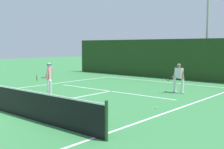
{
  "coord_description": "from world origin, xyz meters",
  "views": [
    {
      "loc": [
        10.15,
        -5.47,
        2.49
      ],
      "look_at": [
        0.57,
        5.78,
        1.0
      ],
      "focal_mm": 46.11,
      "sensor_mm": 36.0,
      "label": 1
    }
  ],
  "objects_px": {
    "light_pole": "(208,12)",
    "tennis_ball": "(156,108)",
    "player_far": "(178,77)",
    "player_near": "(49,77)"
  },
  "relations": [
    {
      "from": "player_near",
      "to": "tennis_ball",
      "type": "bearing_deg",
      "value": -139.7
    },
    {
      "from": "player_near",
      "to": "tennis_ball",
      "type": "relative_size",
      "value": 24.94
    },
    {
      "from": "player_near",
      "to": "light_pole",
      "type": "distance_m",
      "value": 12.81
    },
    {
      "from": "tennis_ball",
      "to": "light_pole",
      "type": "bearing_deg",
      "value": 102.72
    },
    {
      "from": "player_far",
      "to": "tennis_ball",
      "type": "bearing_deg",
      "value": 110.22
    },
    {
      "from": "light_pole",
      "to": "tennis_ball",
      "type": "bearing_deg",
      "value": -77.28
    },
    {
      "from": "player_near",
      "to": "light_pole",
      "type": "relative_size",
      "value": 0.2
    },
    {
      "from": "player_near",
      "to": "player_far",
      "type": "bearing_deg",
      "value": -101.65
    },
    {
      "from": "tennis_ball",
      "to": "light_pole",
      "type": "relative_size",
      "value": 0.01
    },
    {
      "from": "tennis_ball",
      "to": "player_far",
      "type": "bearing_deg",
      "value": 105.68
    }
  ]
}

